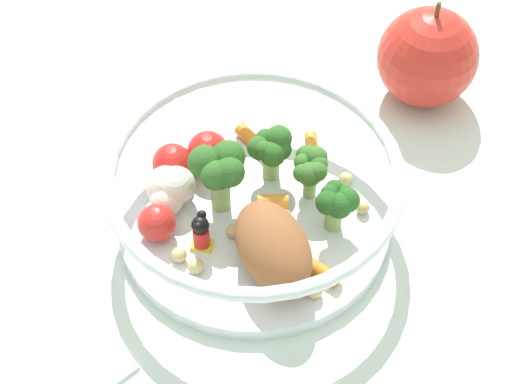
{
  "coord_description": "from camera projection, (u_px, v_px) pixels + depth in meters",
  "views": [
    {
      "loc": [
        -0.36,
        0.09,
        0.45
      ],
      "look_at": [
        -0.02,
        -0.0,
        0.03
      ],
      "focal_mm": 54.94,
      "sensor_mm": 36.0,
      "label": 1
    }
  ],
  "objects": [
    {
      "name": "ground_plane",
      "position": [
        248.0,
        202.0,
        0.58
      ],
      "size": [
        2.4,
        2.4,
        0.0
      ],
      "primitive_type": "plane",
      "color": "silver"
    },
    {
      "name": "food_container",
      "position": [
        250.0,
        196.0,
        0.55
      ],
      "size": [
        0.21,
        0.21,
        0.06
      ],
      "color": "white",
      "rests_on": "ground_plane"
    },
    {
      "name": "loose_apple",
      "position": [
        427.0,
        57.0,
        0.63
      ],
      "size": [
        0.08,
        0.08,
        0.09
      ],
      "color": "red",
      "rests_on": "ground_plane"
    }
  ]
}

